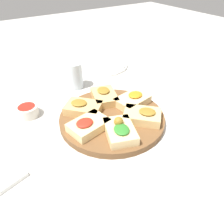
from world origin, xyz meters
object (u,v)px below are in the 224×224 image
Objects in this scene: serving_board at (112,118)px; dipping_bowl at (27,111)px; plate_left at (101,65)px; water_glass at (75,75)px.

dipping_bowl is at bearing -129.40° from serving_board.
serving_board is 0.40m from plate_left.
dipping_bowl is at bearing -63.36° from plate_left.
serving_board is at bearing 50.60° from dipping_bowl.
serving_board is 0.26m from dipping_bowl.
plate_left is 0.43m from dipping_bowl.
dipping_bowl is (0.19, -0.38, 0.01)m from plate_left.
serving_board reaches higher than plate_left.
serving_board is at bearing -26.67° from plate_left.
water_glass reaches higher than serving_board.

